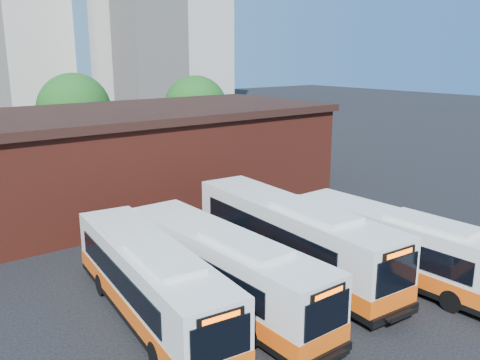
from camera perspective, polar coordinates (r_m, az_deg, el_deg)
ground at (r=20.76m, az=12.48°, el=-15.01°), size 220.00×220.00×0.00m
bus_west at (r=20.03m, az=-10.01°, el=-11.45°), size 3.59×11.64×3.13m
bus_midwest at (r=20.78m, az=-1.84°, el=-10.21°), size 2.50×11.65×3.16m
bus_mideast at (r=23.92m, az=5.81°, el=-6.62°), size 3.46×12.80×3.45m
bus_east at (r=24.13m, az=17.66°, el=-7.43°), size 2.65×11.52×3.12m
depot_building at (r=35.08m, az=-13.05°, el=2.61°), size 28.60×12.60×6.40m
tree_mid at (r=48.42m, az=-18.09°, el=7.51°), size 6.56×6.56×8.36m
tree_east at (r=50.62m, az=-5.00°, el=8.10°), size 6.24×6.24×7.96m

